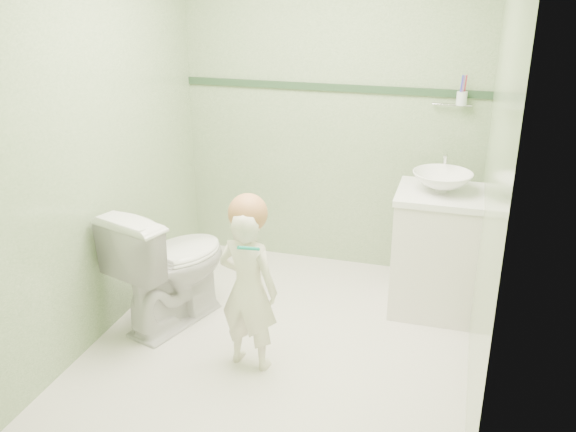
% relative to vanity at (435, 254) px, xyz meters
% --- Properties ---
extents(ground, '(2.50, 2.50, 0.00)m').
position_rel_vanity_xyz_m(ground, '(-0.84, -0.70, -0.40)').
color(ground, silver).
rests_on(ground, ground).
extents(room_shell, '(2.50, 2.54, 2.40)m').
position_rel_vanity_xyz_m(room_shell, '(-0.84, -0.70, 0.80)').
color(room_shell, '#8EAE7C').
rests_on(room_shell, ground).
extents(trim_stripe, '(2.20, 0.02, 0.05)m').
position_rel_vanity_xyz_m(trim_stripe, '(-0.84, 0.54, 0.95)').
color(trim_stripe, '#29452B').
rests_on(trim_stripe, room_shell).
extents(vanity, '(0.52, 0.50, 0.80)m').
position_rel_vanity_xyz_m(vanity, '(0.00, 0.00, 0.00)').
color(vanity, silver).
rests_on(vanity, ground).
extents(counter, '(0.54, 0.52, 0.04)m').
position_rel_vanity_xyz_m(counter, '(0.00, 0.00, 0.41)').
color(counter, white).
rests_on(counter, vanity).
extents(basin, '(0.37, 0.37, 0.13)m').
position_rel_vanity_xyz_m(basin, '(0.00, 0.00, 0.49)').
color(basin, white).
rests_on(basin, counter).
extents(faucet, '(0.03, 0.13, 0.18)m').
position_rel_vanity_xyz_m(faucet, '(0.00, 0.19, 0.57)').
color(faucet, silver).
rests_on(faucet, counter).
extents(cup_holder, '(0.26, 0.07, 0.21)m').
position_rel_vanity_xyz_m(cup_holder, '(0.05, 0.48, 0.93)').
color(cup_holder, silver).
rests_on(cup_holder, room_shell).
extents(toilet, '(0.68, 0.90, 0.81)m').
position_rel_vanity_xyz_m(toilet, '(-1.58, -0.63, 0.00)').
color(toilet, white).
rests_on(toilet, ground).
extents(toddler, '(0.38, 0.28, 0.96)m').
position_rel_vanity_xyz_m(toddler, '(-0.95, -0.94, 0.08)').
color(toddler, '#ECE6CD').
rests_on(toddler, ground).
extents(hair_cap, '(0.21, 0.21, 0.21)m').
position_rel_vanity_xyz_m(hair_cap, '(-0.95, -0.92, 0.52)').
color(hair_cap, '#B47547').
rests_on(hair_cap, toddler).
extents(teal_toothbrush, '(0.11, 0.14, 0.08)m').
position_rel_vanity_xyz_m(teal_toothbrush, '(-0.90, -1.08, 0.40)').
color(teal_toothbrush, '#119580').
rests_on(teal_toothbrush, toddler).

